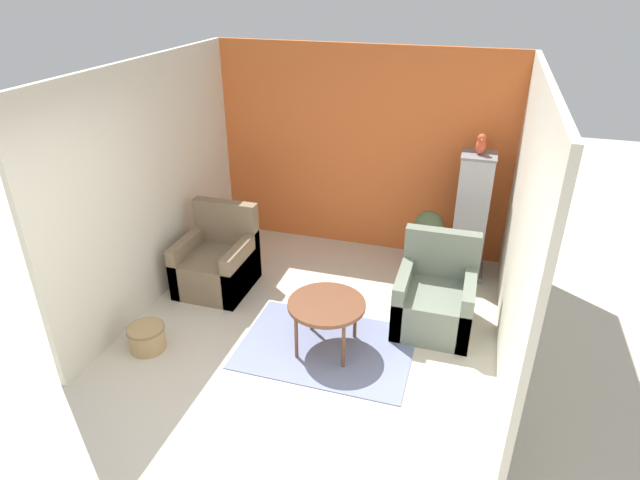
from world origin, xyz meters
TOP-DOWN VIEW (x-y plane):
  - ground_plane at (0.00, 0.00)m, footprint 20.00×20.00m
  - wall_back_accent at (0.00, 3.58)m, footprint 3.86×0.06m
  - wall_left at (-1.90, 1.77)m, footprint 0.06×3.55m
  - wall_right at (1.90, 1.77)m, footprint 0.06×3.55m
  - area_rug at (0.23, 1.23)m, footprint 1.70×1.19m
  - coffee_table at (0.23, 1.23)m, footprint 0.75×0.75m
  - armchair_left at (-1.32, 1.98)m, footprint 0.78×0.83m
  - armchair_right at (1.20, 1.95)m, footprint 0.78×0.83m
  - birdcage at (1.45, 3.15)m, footprint 0.46×0.46m
  - parrot at (1.45, 3.15)m, footprint 0.11×0.20m
  - potted_plant at (0.97, 3.06)m, footprint 0.38×0.34m
  - wicker_basket at (-1.46, 0.70)m, footprint 0.37×0.37m

SIDE VIEW (x-z plane):
  - ground_plane at x=0.00m, z-range 0.00..0.00m
  - area_rug at x=0.23m, z-range 0.00..0.01m
  - wicker_basket at x=-1.46m, z-range 0.01..0.26m
  - armchair_left at x=-1.32m, z-range -0.18..0.79m
  - armchair_right at x=1.20m, z-range -0.18..0.79m
  - coffee_table at x=0.23m, z-range 0.22..0.76m
  - potted_plant at x=0.97m, z-range 0.14..0.95m
  - birdcage at x=1.45m, z-range -0.01..1.52m
  - wall_back_accent at x=0.00m, z-range 0.00..2.61m
  - wall_left at x=-1.90m, z-range 0.00..2.61m
  - wall_right at x=1.90m, z-range 0.00..2.61m
  - parrot at x=1.45m, z-range 1.52..1.77m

